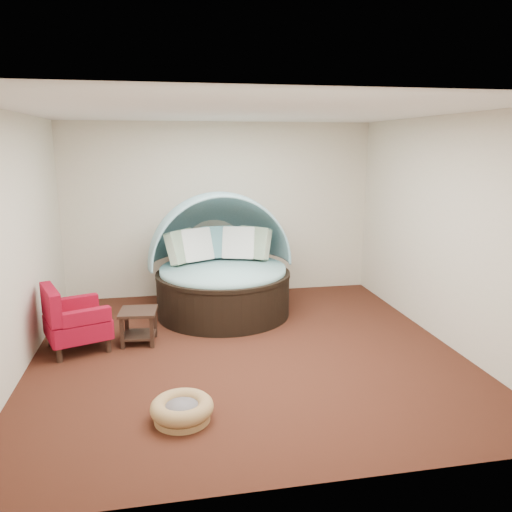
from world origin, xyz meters
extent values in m
plane|color=#471F14|center=(0.00, 0.00, 0.00)|extent=(5.00, 5.00, 0.00)
plane|color=beige|center=(0.00, 2.50, 1.40)|extent=(5.00, 0.00, 5.00)
plane|color=beige|center=(0.00, -2.50, 1.40)|extent=(5.00, 0.00, 5.00)
plane|color=beige|center=(-2.50, 0.00, 1.40)|extent=(0.00, 5.00, 5.00)
plane|color=beige|center=(2.50, 0.00, 1.40)|extent=(0.00, 5.00, 5.00)
plane|color=white|center=(0.00, 0.00, 2.80)|extent=(5.00, 5.00, 0.00)
cylinder|color=black|center=(-0.10, 1.40, 0.29)|extent=(2.06, 2.06, 0.59)
cylinder|color=black|center=(-0.10, 1.40, 0.61)|extent=(2.08, 2.08, 0.05)
cylinder|color=#91D0C3|center=(-0.10, 1.40, 0.65)|extent=(1.94, 1.94, 0.13)
cube|color=#3C6951|center=(-0.68, 1.70, 0.97)|extent=(0.53, 0.55, 0.51)
cube|color=white|center=(-0.46, 1.78, 0.97)|extent=(0.56, 0.47, 0.51)
cube|color=#5F9AA5|center=(-0.14, 1.93, 0.97)|extent=(0.51, 0.31, 0.51)
cube|color=white|center=(0.20, 1.83, 0.97)|extent=(0.55, 0.42, 0.51)
cube|color=#3C6951|center=(0.43, 1.78, 0.97)|extent=(0.55, 0.53, 0.51)
cylinder|color=#9D7C47|center=(-0.83, -1.43, 0.03)|extent=(0.53, 0.53, 0.06)
torus|color=#9D7C47|center=(-0.83, -1.43, 0.13)|extent=(0.60, 0.60, 0.15)
cylinder|color=slate|center=(-0.83, -1.43, 0.11)|extent=(0.35, 0.35, 0.09)
cylinder|color=black|center=(-2.16, 0.07, 0.08)|extent=(0.08, 0.08, 0.17)
cylinder|color=black|center=(-2.36, 0.60, 0.08)|extent=(0.08, 0.08, 0.17)
cylinder|color=black|center=(-1.64, 0.27, 0.08)|extent=(0.08, 0.08, 0.17)
cylinder|color=black|center=(-1.84, 0.79, 0.08)|extent=(0.08, 0.08, 0.17)
cube|color=maroon|center=(-2.00, 0.43, 0.29)|extent=(0.90, 0.90, 0.24)
cube|color=maroon|center=(-2.26, 0.33, 0.62)|extent=(0.37, 0.70, 0.41)
cube|color=maroon|center=(-1.85, 0.17, 0.50)|extent=(0.56, 0.30, 0.17)
cube|color=maroon|center=(-2.06, 0.73, 0.50)|extent=(0.56, 0.30, 0.17)
cube|color=black|center=(-1.28, 0.50, 0.41)|extent=(0.49, 0.49, 0.04)
cube|color=black|center=(-1.28, 0.50, 0.11)|extent=(0.43, 0.43, 0.03)
cube|color=black|center=(-1.48, 0.33, 0.20)|extent=(0.05, 0.05, 0.39)
cube|color=black|center=(-1.44, 0.69, 0.20)|extent=(0.05, 0.05, 0.39)
cube|color=black|center=(-1.12, 0.30, 0.20)|extent=(0.05, 0.05, 0.39)
cube|color=black|center=(-1.09, 0.66, 0.20)|extent=(0.05, 0.05, 0.39)
camera|label=1|loc=(-0.93, -5.58, 2.45)|focal=35.00mm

